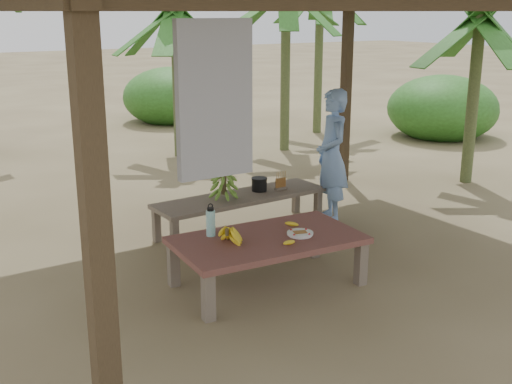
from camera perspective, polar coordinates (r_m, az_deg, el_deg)
ground at (r=7.03m, az=2.39°, el=-6.03°), size 80.00×80.00×0.00m
work_table at (r=6.25m, az=1.04°, el=-4.60°), size 1.88×1.15×0.50m
bench at (r=7.81m, az=-1.35°, el=-0.71°), size 2.21×0.66×0.45m
ripe_banana_bunch at (r=6.03m, az=-2.59°, el=-3.88°), size 0.30×0.27×0.16m
plate at (r=6.28m, az=3.94°, el=-3.71°), size 0.26×0.26×0.04m
loose_banana_front at (r=6.03m, az=2.97°, el=-4.50°), size 0.18×0.07×0.04m
loose_banana_side at (r=6.55m, az=3.19°, el=-2.85°), size 0.14×0.13×0.04m
water_flask at (r=6.24m, az=-4.05°, el=-2.69°), size 0.09×0.09×0.33m
green_banana_stalk at (r=7.63m, az=-2.89°, el=0.62°), size 0.31×0.31×0.34m
cooking_pot at (r=7.98m, az=0.29°, el=0.66°), size 0.19×0.19×0.16m
skewer_rack at (r=8.04m, az=2.21°, el=1.05°), size 0.18×0.08×0.24m
woman at (r=8.16m, az=6.75°, el=3.19°), size 0.60×0.72×1.70m
banana_plant_ne at (r=12.32m, az=2.70°, el=16.36°), size 1.80×1.80×3.23m
banana_plant_n at (r=11.87m, az=-7.19°, el=14.57°), size 1.80×1.80×2.87m
banana_plant_e at (r=10.41m, az=19.21°, el=13.16°), size 1.80×1.80×2.77m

